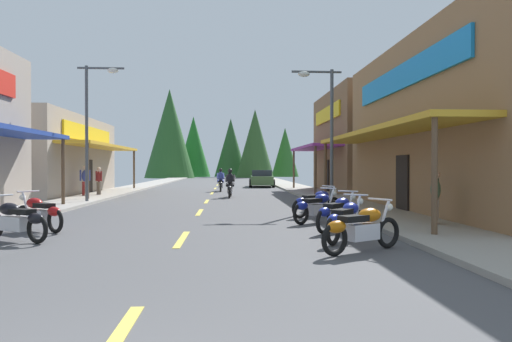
{
  "coord_description": "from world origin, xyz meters",
  "views": [
    {
      "loc": [
        1.1,
        -2.3,
        1.69
      ],
      "look_at": [
        2.47,
        21.19,
        1.45
      ],
      "focal_mm": 32.0,
      "sensor_mm": 36.0,
      "label": 1
    }
  ],
  "objects_px": {
    "pedestrian_browsing": "(436,196)",
    "motorcycle_parked_left_2": "(16,220)",
    "motorcycle_parked_right_3": "(317,207)",
    "pedestrian_by_shop": "(99,180)",
    "parked_car_curbside": "(262,179)",
    "pedestrian_waiting": "(85,179)",
    "motorcycle_parked_right_1": "(347,219)",
    "rider_cruising_lead": "(230,185)",
    "motorcycle_parked_right_4": "(317,202)",
    "streetlamp_left": "(94,114)",
    "motorcycle_parked_right_2": "(338,212)",
    "motorcycle_parked_right_0": "(362,227)",
    "motorcycle_parked_left_3": "(39,212)",
    "streetlamp_right": "(324,116)",
    "rider_cruising_trailing": "(221,182)"
  },
  "relations": [
    {
      "from": "streetlamp_right",
      "to": "pedestrian_by_shop",
      "type": "relative_size",
      "value": 3.48
    },
    {
      "from": "pedestrian_by_shop",
      "to": "pedestrian_waiting",
      "type": "relative_size",
      "value": 0.95
    },
    {
      "from": "motorcycle_parked_right_2",
      "to": "rider_cruising_lead",
      "type": "xyz_separation_m",
      "value": [
        -2.8,
        13.09,
        0.17
      ]
    },
    {
      "from": "motorcycle_parked_right_2",
      "to": "parked_car_curbside",
      "type": "distance_m",
      "value": 26.02
    },
    {
      "from": "streetlamp_right",
      "to": "pedestrian_browsing",
      "type": "xyz_separation_m",
      "value": [
        1.64,
        -6.81,
        -2.88
      ]
    },
    {
      "from": "pedestrian_waiting",
      "to": "motorcycle_parked_right_3",
      "type": "bearing_deg",
      "value": -171.88
    },
    {
      "from": "streetlamp_left",
      "to": "pedestrian_browsing",
      "type": "bearing_deg",
      "value": -37.59
    },
    {
      "from": "motorcycle_parked_right_4",
      "to": "pedestrian_browsing",
      "type": "distance_m",
      "value": 4.04
    },
    {
      "from": "motorcycle_parked_right_1",
      "to": "motorcycle_parked_right_2",
      "type": "bearing_deg",
      "value": 31.03
    },
    {
      "from": "motorcycle_parked_left_2",
      "to": "pedestrian_browsing",
      "type": "xyz_separation_m",
      "value": [
        10.4,
        1.5,
        0.41
      ]
    },
    {
      "from": "motorcycle_parked_right_2",
      "to": "motorcycle_parked_right_3",
      "type": "height_order",
      "value": "same"
    },
    {
      "from": "streetlamp_right",
      "to": "pedestrian_waiting",
      "type": "relative_size",
      "value": 3.3
    },
    {
      "from": "motorcycle_parked_right_1",
      "to": "motorcycle_parked_right_4",
      "type": "bearing_deg",
      "value": 34.7
    },
    {
      "from": "rider_cruising_trailing",
      "to": "parked_car_curbside",
      "type": "distance_m",
      "value": 7.53
    },
    {
      "from": "motorcycle_parked_right_1",
      "to": "rider_cruising_lead",
      "type": "bearing_deg",
      "value": 47.82
    },
    {
      "from": "rider_cruising_trailing",
      "to": "pedestrian_browsing",
      "type": "distance_m",
      "value": 19.92
    },
    {
      "from": "streetlamp_left",
      "to": "motorcycle_parked_right_3",
      "type": "relative_size",
      "value": 3.62
    },
    {
      "from": "motorcycle_parked_right_0",
      "to": "parked_car_curbside",
      "type": "height_order",
      "value": "parked_car_curbside"
    },
    {
      "from": "motorcycle_parked_right_3",
      "to": "pedestrian_by_shop",
      "type": "xyz_separation_m",
      "value": [
        -9.91,
        12.43,
        0.47
      ]
    },
    {
      "from": "streetlamp_right",
      "to": "motorcycle_parked_right_1",
      "type": "distance_m",
      "value": 9.4
    },
    {
      "from": "motorcycle_parked_right_0",
      "to": "motorcycle_parked_right_3",
      "type": "height_order",
      "value": "same"
    },
    {
      "from": "motorcycle_parked_right_1",
      "to": "parked_car_curbside",
      "type": "bearing_deg",
      "value": 37.67
    },
    {
      "from": "motorcycle_parked_right_1",
      "to": "pedestrian_browsing",
      "type": "relative_size",
      "value": 1.12
    },
    {
      "from": "motorcycle_parked_right_3",
      "to": "rider_cruising_lead",
      "type": "xyz_separation_m",
      "value": [
        -2.59,
        11.35,
        0.17
      ]
    },
    {
      "from": "pedestrian_browsing",
      "to": "motorcycle_parked_left_2",
      "type": "bearing_deg",
      "value": 42.1
    },
    {
      "from": "streetlamp_right",
      "to": "motorcycle_parked_right_0",
      "type": "height_order",
      "value": "streetlamp_right"
    },
    {
      "from": "motorcycle_parked_left_3",
      "to": "pedestrian_browsing",
      "type": "relative_size",
      "value": 1.12
    },
    {
      "from": "motorcycle_parked_left_2",
      "to": "motorcycle_parked_left_3",
      "type": "relative_size",
      "value": 1.08
    },
    {
      "from": "streetlamp_right",
      "to": "motorcycle_parked_right_3",
      "type": "bearing_deg",
      "value": -103.87
    },
    {
      "from": "motorcycle_parked_right_3",
      "to": "parked_car_curbside",
      "type": "relative_size",
      "value": 0.39
    },
    {
      "from": "motorcycle_parked_left_3",
      "to": "streetlamp_left",
      "type": "bearing_deg",
      "value": -44.5
    },
    {
      "from": "motorcycle_parked_right_4",
      "to": "pedestrian_browsing",
      "type": "xyz_separation_m",
      "value": [
        2.68,
        -3.0,
        0.41
      ]
    },
    {
      "from": "motorcycle_parked_right_0",
      "to": "motorcycle_parked_left_3",
      "type": "xyz_separation_m",
      "value": [
        -7.55,
        3.38,
        0.0
      ]
    },
    {
      "from": "motorcycle_parked_right_0",
      "to": "motorcycle_parked_left_3",
      "type": "height_order",
      "value": "same"
    },
    {
      "from": "motorcycle_parked_right_2",
      "to": "motorcycle_parked_right_0",
      "type": "bearing_deg",
      "value": -141.54
    },
    {
      "from": "streetlamp_left",
      "to": "motorcycle_parked_right_0",
      "type": "distance_m",
      "value": 15.5
    },
    {
      "from": "streetlamp_left",
      "to": "streetlamp_right",
      "type": "xyz_separation_m",
      "value": [
        10.1,
        -2.24,
        -0.29
      ]
    },
    {
      "from": "motorcycle_parked_right_1",
      "to": "rider_cruising_lead",
      "type": "xyz_separation_m",
      "value": [
        -2.61,
        14.68,
        0.17
      ]
    },
    {
      "from": "streetlamp_left",
      "to": "pedestrian_waiting",
      "type": "xyz_separation_m",
      "value": [
        -1.66,
        4.08,
        -3.06
      ]
    },
    {
      "from": "motorcycle_parked_right_4",
      "to": "rider_cruising_lead",
      "type": "distance_m",
      "value": 10.2
    },
    {
      "from": "streetlamp_left",
      "to": "parked_car_curbside",
      "type": "bearing_deg",
      "value": 62.09
    },
    {
      "from": "motorcycle_parked_right_1",
      "to": "parked_car_curbside",
      "type": "xyz_separation_m",
      "value": [
        0.03,
        27.61,
        0.2
      ]
    },
    {
      "from": "motorcycle_parked_right_4",
      "to": "motorcycle_parked_left_3",
      "type": "relative_size",
      "value": 1.08
    },
    {
      "from": "rider_cruising_trailing",
      "to": "motorcycle_parked_left_2",
      "type": "bearing_deg",
      "value": 166.4
    },
    {
      "from": "parked_car_curbside",
      "to": "streetlamp_right",
      "type": "bearing_deg",
      "value": -173.34
    },
    {
      "from": "motorcycle_parked_left_2",
      "to": "parked_car_curbside",
      "type": "height_order",
      "value": "parked_car_curbside"
    },
    {
      "from": "motorcycle_parked_right_1",
      "to": "pedestrian_waiting",
      "type": "distance_m",
      "value": 18.31
    },
    {
      "from": "motorcycle_parked_right_0",
      "to": "rider_cruising_lead",
      "type": "distance_m",
      "value": 16.23
    },
    {
      "from": "motorcycle_parked_right_1",
      "to": "motorcycle_parked_left_3",
      "type": "distance_m",
      "value": 7.87
    },
    {
      "from": "pedestrian_browsing",
      "to": "pedestrian_waiting",
      "type": "bearing_deg",
      "value": -10.49
    }
  ]
}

